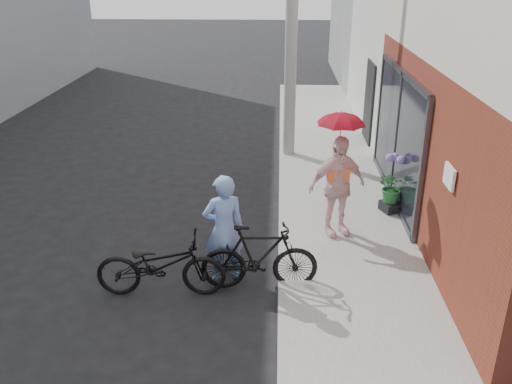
# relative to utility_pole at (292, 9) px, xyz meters

# --- Properties ---
(ground) EXTENTS (80.00, 80.00, 0.00)m
(ground) POSITION_rel_utility_pole_xyz_m (-1.10, -6.00, -3.50)
(ground) COLOR black
(ground) RESTS_ON ground
(sidewalk) EXTENTS (2.20, 24.00, 0.12)m
(sidewalk) POSITION_rel_utility_pole_xyz_m (1.00, -4.00, -3.44)
(sidewalk) COLOR gray
(sidewalk) RESTS_ON ground
(curb) EXTENTS (0.12, 24.00, 0.12)m
(curb) POSITION_rel_utility_pole_xyz_m (-0.16, -4.00, -3.44)
(curb) COLOR #9E9E99
(curb) RESTS_ON ground
(utility_pole) EXTENTS (0.28, 0.28, 7.00)m
(utility_pole) POSITION_rel_utility_pole_xyz_m (0.00, 0.00, 0.00)
(utility_pole) COLOR #9E9E99
(utility_pole) RESTS_ON ground
(officer) EXTENTS (0.72, 0.58, 1.71)m
(officer) POSITION_rel_utility_pole_xyz_m (-1.04, -5.60, -2.65)
(officer) COLOR #728FCB
(officer) RESTS_ON ground
(bike_left) EXTENTS (1.89, 0.74, 0.98)m
(bike_left) POSITION_rel_utility_pole_xyz_m (-1.91, -6.04, -3.01)
(bike_left) COLOR black
(bike_left) RESTS_ON ground
(bike_right) EXTENTS (1.75, 0.60, 1.03)m
(bike_right) POSITION_rel_utility_pole_xyz_m (-0.50, -5.82, -2.98)
(bike_right) COLOR black
(bike_right) RESTS_ON ground
(kimono_woman) EXTENTS (1.12, 0.80, 1.76)m
(kimono_woman) POSITION_rel_utility_pole_xyz_m (0.75, -4.23, -2.50)
(kimono_woman) COLOR #F3CBCD
(kimono_woman) RESTS_ON sidewalk
(parasol) EXTENTS (0.76, 0.76, 0.67)m
(parasol) POSITION_rel_utility_pole_xyz_m (0.75, -4.23, -1.28)
(parasol) COLOR red
(parasol) RESTS_ON kimono_woman
(planter) EXTENTS (0.45, 0.45, 0.18)m
(planter) POSITION_rel_utility_pole_xyz_m (1.90, -3.27, -3.29)
(planter) COLOR black
(planter) RESTS_ON sidewalk
(potted_plant) EXTENTS (0.56, 0.48, 0.62)m
(potted_plant) POSITION_rel_utility_pole_xyz_m (1.90, -3.27, -2.89)
(potted_plant) COLOR #286630
(potted_plant) RESTS_ON planter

